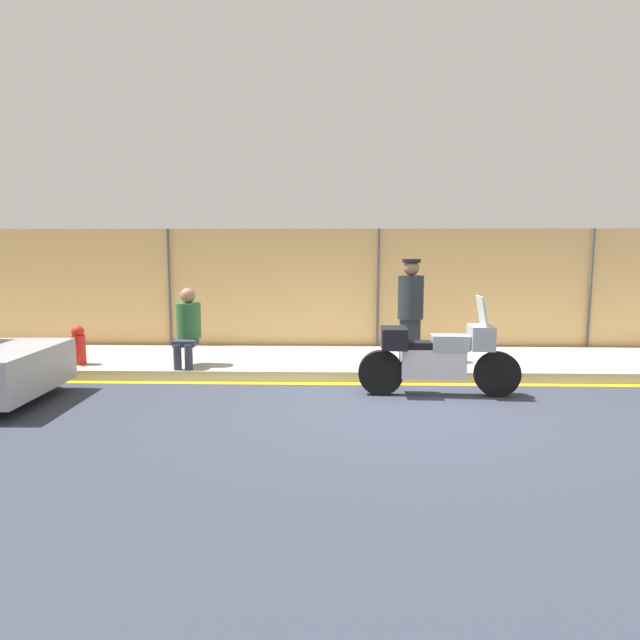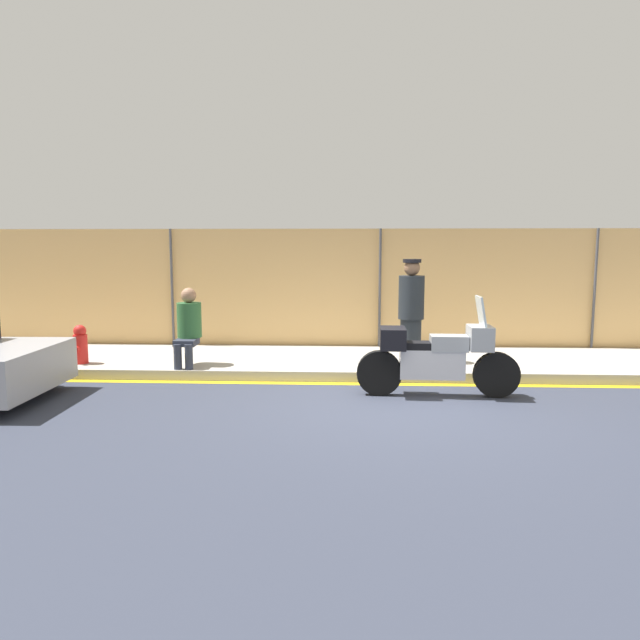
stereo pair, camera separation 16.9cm
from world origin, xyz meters
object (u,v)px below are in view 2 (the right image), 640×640
(motorcycle, at_px, (436,356))
(person_seated_on_curb, at_px, (188,323))
(officer_standing, at_px, (411,310))
(fire_hydrant, at_px, (80,345))

(motorcycle, xyz_separation_m, person_seated_on_curb, (-3.90, 1.22, 0.30))
(officer_standing, distance_m, fire_hydrant, 5.65)
(motorcycle, distance_m, person_seated_on_curb, 4.10)
(officer_standing, distance_m, person_seated_on_curb, 3.76)
(officer_standing, bearing_deg, motorcycle, -84.21)
(person_seated_on_curb, relative_size, fire_hydrant, 1.96)
(motorcycle, relative_size, fire_hydrant, 3.49)
(officer_standing, relative_size, fire_hydrant, 2.67)
(motorcycle, height_order, fire_hydrant, motorcycle)
(motorcycle, bearing_deg, officer_standing, 97.47)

